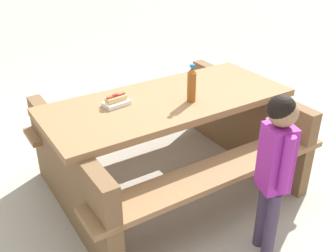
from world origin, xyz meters
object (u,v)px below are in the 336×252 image
(soda_bottle, at_px, (192,85))
(picnic_table, at_px, (168,135))
(child_in_coat, at_px, (276,159))
(hotdog_tray, at_px, (116,101))

(soda_bottle, bearing_deg, picnic_table, -63.65)
(child_in_coat, bearing_deg, hotdog_tray, -79.02)
(hotdog_tray, xyz_separation_m, child_in_coat, (-0.22, 1.12, -0.09))
(picnic_table, distance_m, hotdog_tray, 0.50)
(soda_bottle, xyz_separation_m, hotdog_tray, (0.40, -0.34, -0.10))
(picnic_table, bearing_deg, child_in_coat, 83.25)
(picnic_table, height_order, hotdog_tray, hotdog_tray)
(soda_bottle, distance_m, child_in_coat, 0.82)
(hotdog_tray, relative_size, child_in_coat, 0.18)
(soda_bottle, bearing_deg, hotdog_tray, -39.93)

